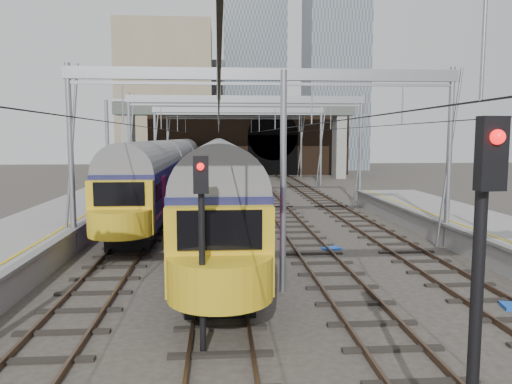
{
  "coord_description": "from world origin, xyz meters",
  "views": [
    {
      "loc": [
        -2.01,
        -13.45,
        4.95
      ],
      "look_at": [
        -0.29,
        9.62,
        2.4
      ],
      "focal_mm": 35.0,
      "sensor_mm": 36.0,
      "label": 1
    }
  ],
  "objects": [
    {
      "name": "ground",
      "position": [
        0.0,
        0.0,
        0.0
      ],
      "size": [
        160.0,
        160.0,
        0.0
      ],
      "primitive_type": "plane",
      "color": "#38332D",
      "rests_on": "ground"
    },
    {
      "name": "tracks",
      "position": [
        0.0,
        15.0,
        0.02
      ],
      "size": [
        14.4,
        80.0,
        0.22
      ],
      "color": "#4C3828",
      "rests_on": "ground"
    },
    {
      "name": "overhead_line",
      "position": [
        0.0,
        21.49,
        6.57
      ],
      "size": [
        16.8,
        80.0,
        8.0
      ],
      "color": "gray",
      "rests_on": "ground"
    },
    {
      "name": "retaining_wall",
      "position": [
        1.4,
        51.93,
        4.33
      ],
      "size": [
        28.0,
        2.75,
        9.0
      ],
      "color": "#312115",
      "rests_on": "ground"
    },
    {
      "name": "overbridge",
      "position": [
        0.0,
        46.0,
        7.27
      ],
      "size": [
        28.0,
        3.0,
        9.25
      ],
      "color": "gray",
      "rests_on": "ground"
    },
    {
      "name": "city_skyline",
      "position": [
        2.73,
        70.48,
        17.09
      ],
      "size": [
        37.5,
        27.5,
        60.0
      ],
      "color": "tan",
      "rests_on": "ground"
    },
    {
      "name": "train_main",
      "position": [
        -2.0,
        30.67,
        2.48
      ],
      "size": [
        2.79,
        64.4,
        4.8
      ],
      "color": "black",
      "rests_on": "ground"
    },
    {
      "name": "train_second",
      "position": [
        -6.0,
        30.45,
        2.45
      ],
      "size": [
        2.74,
        47.5,
        4.73
      ],
      "color": "black",
      "rests_on": "ground"
    },
    {
      "name": "signal_near_left",
      "position": [
        -2.4,
        -2.43,
        2.89
      ],
      "size": [
        0.35,
        0.46,
        4.55
      ],
      "rotation": [
        0.0,
        0.0,
        0.16
      ],
      "color": "black",
      "rests_on": "ground"
    },
    {
      "name": "signal_near_centre",
      "position": [
        1.45,
        -7.24,
        3.26
      ],
      "size": [
        0.39,
        0.48,
        5.22
      ],
      "rotation": [
        0.0,
        0.0,
        0.11
      ],
      "color": "black",
      "rests_on": "ground"
    },
    {
      "name": "equip_cover_a",
      "position": [
        2.95,
        7.9,
        0.04
      ],
      "size": [
        0.91,
        0.8,
        0.09
      ],
      "primitive_type": "cube",
      "rotation": [
        0.0,
        0.0,
        0.43
      ],
      "color": "blue",
      "rests_on": "ground"
    },
    {
      "name": "equip_cover_b",
      "position": [
        -2.29,
        7.78,
        0.05
      ],
      "size": [
        0.89,
        0.64,
        0.1
      ],
      "primitive_type": "cube",
      "rotation": [
        0.0,
        0.0,
        -0.04
      ],
      "color": "blue",
      "rests_on": "ground"
    }
  ]
}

